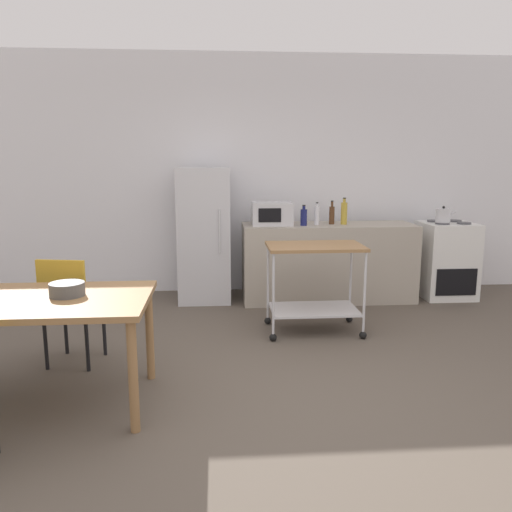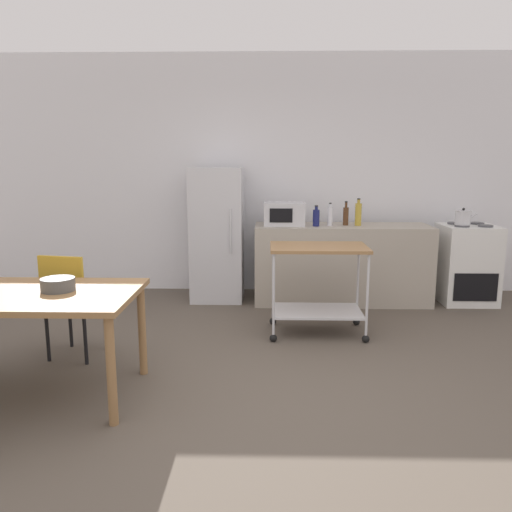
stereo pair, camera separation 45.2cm
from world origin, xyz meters
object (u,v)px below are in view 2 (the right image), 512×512
(stove_oven, at_px, (467,264))
(refrigerator, at_px, (217,234))
(bottle_soy_sauce, at_px, (330,216))
(bottle_wine, at_px, (316,217))
(dining_table, at_px, (26,304))
(bottle_soda, at_px, (358,214))
(kitchen_cart, at_px, (318,275))
(microwave, at_px, (284,214))
(chair_mustard, at_px, (71,298))
(bottle_olive_oil, at_px, (346,216))
(kettle, at_px, (463,218))
(fruit_bowl, at_px, (58,284))

(stove_oven, relative_size, refrigerator, 0.59)
(stove_oven, bearing_deg, bottle_soy_sauce, -177.75)
(bottle_wine, bearing_deg, dining_table, -132.21)
(bottle_wine, bearing_deg, bottle_soda, 8.58)
(kitchen_cart, relative_size, microwave, 1.98)
(dining_table, relative_size, chair_mustard, 1.69)
(bottle_soy_sauce, distance_m, bottle_olive_oil, 0.19)
(microwave, distance_m, kettle, 2.00)
(kitchen_cart, relative_size, bottle_soy_sauce, 3.50)
(chair_mustard, height_order, bottle_wine, bottle_wine)
(dining_table, relative_size, bottle_soda, 4.86)
(refrigerator, height_order, bottle_olive_oil, refrigerator)
(bottle_soda, bearing_deg, bottle_wine, -171.42)
(dining_table, relative_size, bottle_wine, 6.38)
(dining_table, height_order, bottle_olive_oil, bottle_olive_oil)
(kitchen_cart, xyz_separation_m, microwave, (-0.29, 1.13, 0.46))
(fruit_bowl, bearing_deg, kitchen_cart, 34.61)
(bottle_soda, bearing_deg, refrigerator, 175.68)
(refrigerator, relative_size, kitchen_cart, 1.70)
(stove_oven, bearing_deg, microwave, -179.14)
(kitchen_cart, bearing_deg, bottle_soda, 63.82)
(stove_oven, height_order, microwave, microwave)
(microwave, distance_m, bottle_olive_oil, 0.70)
(chair_mustard, bearing_deg, dining_table, 97.59)
(bottle_soy_sauce, bearing_deg, dining_table, -133.64)
(bottle_soy_sauce, xyz_separation_m, bottle_soda, (0.32, 0.02, 0.02))
(bottle_olive_oil, bearing_deg, chair_mustard, -144.04)
(microwave, relative_size, bottle_olive_oil, 1.68)
(dining_table, distance_m, stove_oven, 4.70)
(bottle_olive_oil, distance_m, fruit_bowl, 3.40)
(chair_mustard, xyz_separation_m, bottle_soda, (2.64, 1.79, 0.51))
(bottle_olive_oil, distance_m, bottle_soda, 0.14)
(bottle_wine, distance_m, fruit_bowl, 3.09)
(bottle_soy_sauce, bearing_deg, bottle_olive_oil, 14.31)
(refrigerator, xyz_separation_m, fruit_bowl, (-0.84, -2.56, 0.02))
(dining_table, distance_m, bottle_soy_sauce, 3.43)
(bottle_olive_oil, relative_size, bottle_soda, 0.89)
(bottle_olive_oil, height_order, bottle_soda, bottle_soda)
(stove_oven, relative_size, bottle_soy_sauce, 3.54)
(chair_mustard, distance_m, microwave, 2.60)
(stove_oven, bearing_deg, dining_table, -147.39)
(dining_table, xyz_separation_m, bottle_soy_sauce, (2.35, 2.47, 0.34))
(refrigerator, relative_size, bottle_wine, 6.59)
(fruit_bowl, bearing_deg, bottle_wine, 50.06)
(bottle_olive_oil, bearing_deg, fruit_bowl, -133.36)
(stove_oven, distance_m, refrigerator, 2.92)
(stove_oven, bearing_deg, fruit_bowl, -146.47)
(chair_mustard, distance_m, bottle_wine, 2.80)
(bottle_soda, distance_m, fruit_bowl, 3.48)
(refrigerator, height_order, kitchen_cart, refrigerator)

